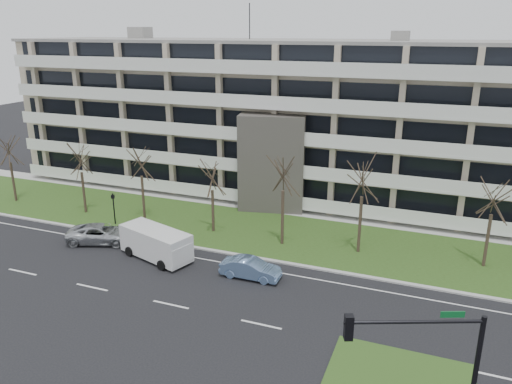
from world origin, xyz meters
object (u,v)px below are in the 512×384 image
at_px(silver_pickup, 101,234).
at_px(pedestrian_signal, 114,205).
at_px(blue_sedan, 251,268).
at_px(traffic_signal, 431,362).
at_px(white_van, 156,241).

xyz_separation_m(silver_pickup, pedestrian_signal, (-1.37, 3.60, 1.08)).
height_order(silver_pickup, blue_sedan, silver_pickup).
relative_size(silver_pickup, traffic_signal, 0.84).
relative_size(silver_pickup, blue_sedan, 1.27).
height_order(blue_sedan, traffic_signal, traffic_signal).
distance_m(silver_pickup, blue_sedan, 13.39).
bearing_deg(blue_sedan, silver_pickup, 83.95).
relative_size(blue_sedan, white_van, 0.68).
xyz_separation_m(silver_pickup, traffic_signal, (25.31, -12.18, 3.35)).
bearing_deg(silver_pickup, blue_sedan, -114.49).
bearing_deg(traffic_signal, silver_pickup, 131.86).
relative_size(silver_pickup, pedestrian_signal, 1.87).
bearing_deg(white_van, pedestrian_signal, 165.24).
bearing_deg(blue_sedan, traffic_signal, -133.65).
relative_size(white_van, pedestrian_signal, 2.17).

